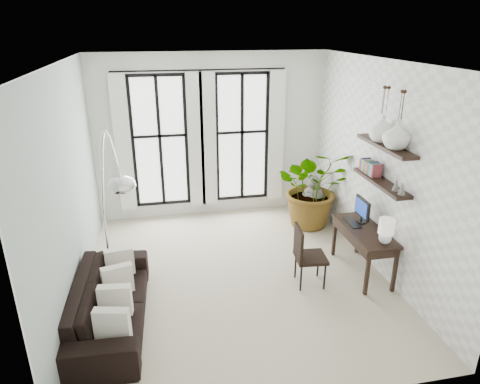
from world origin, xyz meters
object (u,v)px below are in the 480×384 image
object	(u,v)px
plant	(314,187)
buddha	(313,202)
desk_chair	(305,252)
desk	(366,233)
sofa	(110,302)
arc_lamp	(108,172)

from	to	relation	value
plant	buddha	size ratio (longest dim) A/B	1.69
buddha	plant	bearing A→B (deg)	-112.67
desk_chair	desk	bearing A→B (deg)	9.84
sofa	desk	distance (m)	3.79
desk	desk_chair	size ratio (longest dim) A/B	1.36
plant	buddha	distance (m)	0.44
arc_lamp	plant	bearing A→B (deg)	26.11
buddha	arc_lamp	bearing A→B (deg)	-151.99
desk_chair	arc_lamp	distance (m)	2.99
sofa	desk_chair	xyz separation A→B (m)	(2.76, 0.38, 0.21)
desk_chair	arc_lamp	size ratio (longest dim) A/B	0.38
plant	buddha	xyz separation A→B (m)	(0.08, 0.19, -0.39)
desk	plant	bearing A→B (deg)	94.80
plant	arc_lamp	bearing A→B (deg)	-153.89
arc_lamp	buddha	bearing A→B (deg)	28.01
plant	desk	size ratio (longest dim) A/B	1.24
sofa	desk_chair	size ratio (longest dim) A/B	2.36
sofa	buddha	xyz separation A→B (m)	(3.67, 2.49, 0.07)
sofa	arc_lamp	bearing A→B (deg)	-7.43
arc_lamp	buddha	distance (m)	4.31
desk	arc_lamp	bearing A→B (deg)	177.89
desk	desk_chair	world-z (taller)	desk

